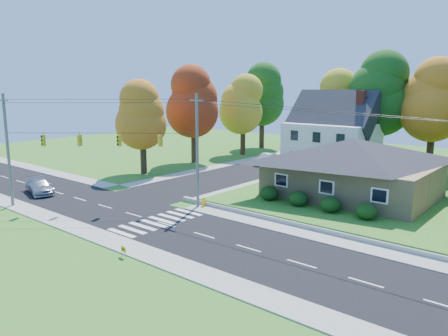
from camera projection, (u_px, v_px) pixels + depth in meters
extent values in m
plane|color=#3D7923|center=(166.00, 224.00, 33.97)|extent=(120.00, 120.00, 0.00)
cube|color=black|center=(166.00, 224.00, 33.96)|extent=(90.00, 8.00, 0.02)
cube|color=black|center=(269.00, 166.00, 58.61)|extent=(8.00, 44.00, 0.02)
cube|color=#9C9A90|center=(209.00, 210.00, 37.73)|extent=(90.00, 2.00, 0.08)
cube|color=#9C9A90|center=(113.00, 241.00, 30.19)|extent=(90.00, 2.00, 0.08)
cube|color=#3D7923|center=(422.00, 196.00, 41.57)|extent=(30.00, 30.00, 0.50)
cube|color=tan|center=(352.00, 179.00, 40.61)|extent=(14.00, 10.00, 3.20)
pyramid|color=#26262B|center=(353.00, 150.00, 40.11)|extent=(14.60, 10.60, 2.20)
cube|color=silver|center=(331.00, 146.00, 54.47)|extent=(10.00, 8.00, 5.60)
pyramid|color=#26262B|center=(333.00, 113.00, 53.74)|extent=(10.40, 8.40, 2.40)
cube|color=brown|center=(359.00, 131.00, 51.90)|extent=(0.90, 0.90, 9.60)
ellipsoid|color=#163A10|center=(269.00, 193.00, 39.26)|extent=(1.70, 1.70, 1.27)
ellipsoid|color=#163A10|center=(298.00, 198.00, 37.37)|extent=(1.70, 1.70, 1.27)
ellipsoid|color=#163A10|center=(331.00, 204.00, 35.48)|extent=(1.70, 1.70, 1.27)
ellipsoid|color=#163A10|center=(366.00, 211.00, 33.59)|extent=(1.70, 1.70, 1.27)
cylinder|color=#666059|center=(8.00, 151.00, 38.25)|extent=(0.26, 0.26, 10.00)
cube|color=#666059|center=(3.00, 100.00, 37.44)|extent=(1.60, 0.12, 0.12)
cylinder|color=#666059|center=(197.00, 152.00, 37.91)|extent=(0.26, 0.26, 10.00)
cube|color=#666059|center=(197.00, 100.00, 37.10)|extent=(1.60, 0.12, 0.12)
cube|color=gold|center=(43.00, 140.00, 38.01)|extent=(0.34, 0.26, 1.00)
cube|color=gold|center=(80.00, 140.00, 37.95)|extent=(0.26, 0.34, 1.00)
cube|color=gold|center=(119.00, 141.00, 37.87)|extent=(0.34, 0.26, 1.00)
cube|color=gold|center=(160.00, 141.00, 37.80)|extent=(0.26, 0.34, 1.00)
cylinder|color=black|center=(101.00, 133.00, 37.79)|extent=(13.02, 10.43, 0.04)
cylinder|color=#3F2A19|center=(338.00, 141.00, 60.28)|extent=(0.80, 0.80, 5.40)
sphere|color=gold|center=(339.00, 112.00, 59.56)|extent=(6.72, 6.72, 6.72)
sphere|color=gold|center=(340.00, 100.00, 59.25)|extent=(5.91, 5.91, 5.91)
sphere|color=gold|center=(340.00, 87.00, 58.94)|extent=(5.11, 5.11, 5.11)
cylinder|color=#3F2A19|center=(378.00, 141.00, 55.66)|extent=(0.86, 0.86, 6.30)
sphere|color=#1F5216|center=(381.00, 106.00, 54.82)|extent=(7.84, 7.84, 7.84)
sphere|color=#1F5216|center=(382.00, 90.00, 54.46)|extent=(6.90, 6.90, 6.90)
sphere|color=#1F5216|center=(383.00, 74.00, 54.10)|extent=(5.96, 5.96, 5.96)
cylinder|color=#3F2A19|center=(430.00, 146.00, 52.68)|extent=(0.83, 0.83, 5.85)
sphere|color=#C9711C|center=(433.00, 111.00, 51.90)|extent=(7.28, 7.28, 7.28)
sphere|color=#C9711C|center=(435.00, 96.00, 51.56)|extent=(6.41, 6.41, 6.41)
sphere|color=#C9711C|center=(436.00, 80.00, 51.22)|extent=(5.53, 5.53, 5.53)
cylinder|color=#3F2A19|center=(143.00, 154.00, 53.27)|extent=(0.77, 0.77, 4.95)
sphere|color=#C9711C|center=(142.00, 124.00, 52.61)|extent=(6.16, 6.16, 6.16)
sphere|color=#C9711C|center=(142.00, 112.00, 52.32)|extent=(5.42, 5.42, 5.42)
sphere|color=#C9711C|center=(141.00, 99.00, 52.04)|extent=(4.68, 4.68, 4.68)
cylinder|color=#3F2A19|center=(194.00, 142.00, 61.36)|extent=(0.83, 0.83, 5.85)
sphere|color=#983013|center=(194.00, 111.00, 60.58)|extent=(7.28, 7.28, 7.28)
sphere|color=#983013|center=(193.00, 98.00, 60.24)|extent=(6.41, 6.41, 6.41)
sphere|color=#983013|center=(193.00, 85.00, 59.91)|extent=(5.53, 5.53, 5.53)
cylinder|color=#3F2A19|center=(243.00, 137.00, 68.31)|extent=(0.80, 0.80, 5.40)
sphere|color=gold|center=(243.00, 112.00, 67.59)|extent=(6.72, 6.72, 6.72)
sphere|color=gold|center=(243.00, 101.00, 67.28)|extent=(5.91, 5.91, 5.91)
sphere|color=gold|center=(243.00, 90.00, 66.97)|extent=(5.11, 5.11, 5.11)
cylinder|color=#3F2A19|center=(262.00, 130.00, 75.52)|extent=(0.86, 0.86, 6.30)
sphere|color=#1F5216|center=(262.00, 103.00, 74.68)|extent=(7.84, 7.84, 7.84)
sphere|color=#1F5216|center=(262.00, 92.00, 74.32)|extent=(6.90, 6.90, 6.90)
sphere|color=#1F5216|center=(263.00, 80.00, 73.96)|extent=(5.96, 5.96, 5.96)
imported|color=#A3A2A9|center=(39.00, 186.00, 43.63)|extent=(5.26, 3.25, 1.42)
imported|color=#B4B4C0|center=(267.00, 159.00, 59.73)|extent=(2.04, 4.69, 1.50)
cylinder|color=yellow|center=(204.00, 206.00, 38.93)|extent=(0.39, 0.39, 0.11)
cylinder|color=yellow|center=(204.00, 203.00, 38.87)|extent=(0.26, 0.26, 0.60)
sphere|color=yellow|center=(204.00, 199.00, 38.80)|extent=(0.28, 0.28, 0.28)
cylinder|color=yellow|center=(204.00, 202.00, 38.85)|extent=(0.49, 0.14, 0.13)
cylinder|color=black|center=(122.00, 253.00, 27.59)|extent=(0.02, 0.02, 0.47)
cylinder|color=black|center=(126.00, 254.00, 27.33)|extent=(0.02, 0.02, 0.47)
cube|color=#F7B000|center=(123.00, 249.00, 27.41)|extent=(0.56, 0.13, 0.38)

